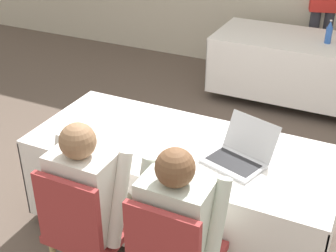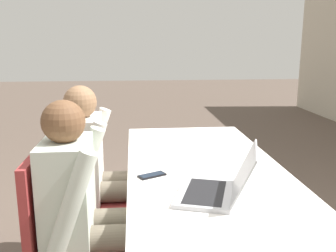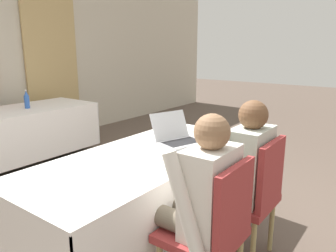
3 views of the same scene
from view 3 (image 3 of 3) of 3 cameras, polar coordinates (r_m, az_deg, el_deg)
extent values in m
plane|color=brown|center=(2.80, -3.75, -19.08)|extent=(24.00, 24.00, 0.00)
cube|color=tan|center=(5.77, -19.55, 10.99)|extent=(0.95, 0.04, 2.65)
cube|color=white|center=(2.49, -4.01, -5.12)|extent=(2.04, 0.88, 0.02)
cube|color=white|center=(2.37, 4.38, -14.18)|extent=(2.04, 0.01, 0.59)
cube|color=white|center=(2.88, -10.58, -9.17)|extent=(2.04, 0.01, 0.59)
cube|color=white|center=(3.38, 7.35, -5.58)|extent=(0.01, 0.88, 0.59)
cylinder|color=#333333|center=(2.77, -3.77, -18.13)|extent=(0.06, 0.06, 0.11)
cube|color=white|center=(4.66, -25.12, 2.45)|extent=(2.04, 0.88, 0.02)
cube|color=white|center=(4.35, -21.96, -2.10)|extent=(2.04, 0.01, 0.59)
cube|color=white|center=(5.10, -27.12, -0.42)|extent=(2.04, 0.01, 0.59)
cube|color=white|center=(5.26, -15.12, 1.01)|extent=(0.01, 0.88, 0.59)
cylinder|color=#333333|center=(4.82, -24.33, -5.25)|extent=(0.06, 0.06, 0.11)
cube|color=#B7B7BC|center=(2.73, 2.43, -3.00)|extent=(0.41, 0.35, 0.02)
cube|color=black|center=(2.72, 2.43, -2.78)|extent=(0.35, 0.26, 0.00)
cube|color=#B7B7BC|center=(2.83, 0.30, 0.15)|extent=(0.37, 0.21, 0.22)
cube|color=black|center=(2.83, 0.30, 0.15)|extent=(0.33, 0.18, 0.19)
cube|color=black|center=(2.38, 3.26, -5.61)|extent=(0.12, 0.16, 0.01)
cube|color=#192333|center=(2.38, 3.26, -5.49)|extent=(0.11, 0.14, 0.00)
cube|color=white|center=(2.29, -15.01, -7.02)|extent=(0.22, 0.30, 0.00)
cylinder|color=#2D5BB7|center=(4.69, -23.36, 3.86)|extent=(0.07, 0.07, 0.17)
cone|color=#2D5BB7|center=(4.68, -23.49, 5.25)|extent=(0.06, 0.06, 0.06)
cylinder|color=silver|center=(4.67, -23.54, 5.72)|extent=(0.03, 0.03, 0.01)
cylinder|color=tan|center=(2.37, 4.11, -19.89)|extent=(0.04, 0.04, 0.41)
cube|color=#9E3333|center=(2.05, 5.80, -18.30)|extent=(0.44, 0.44, 0.05)
cube|color=#9E3333|center=(1.84, 11.48, -13.40)|extent=(0.40, 0.04, 0.45)
cylinder|color=tan|center=(2.80, 10.54, -14.48)|extent=(0.04, 0.04, 0.41)
cylinder|color=tan|center=(2.53, 6.83, -17.67)|extent=(0.04, 0.04, 0.41)
cylinder|color=tan|center=(2.69, 17.56, -16.19)|extent=(0.04, 0.04, 0.41)
cylinder|color=tan|center=(2.40, 14.58, -19.86)|extent=(0.04, 0.04, 0.41)
cube|color=#9E3333|center=(2.49, 12.65, -12.42)|extent=(0.44, 0.44, 0.05)
cube|color=#9E3333|center=(2.33, 17.51, -7.92)|extent=(0.40, 0.04, 0.45)
cylinder|color=#665B4C|center=(2.13, 4.05, -14.14)|extent=(0.13, 0.42, 0.13)
cylinder|color=#665B4C|center=(1.99, 1.14, -16.11)|extent=(0.13, 0.42, 0.13)
cylinder|color=#665B4C|center=(2.36, 0.03, -19.28)|extent=(0.10, 0.10, 0.46)
cube|color=silver|center=(1.89, 7.34, -11.37)|extent=(0.36, 0.22, 0.52)
cylinder|color=silver|center=(2.07, 9.26, -8.87)|extent=(0.08, 0.26, 0.54)
cylinder|color=silver|center=(1.74, 2.67, -13.24)|extent=(0.08, 0.26, 0.54)
sphere|color=#8C6647|center=(1.77, 7.68, -1.04)|extent=(0.20, 0.20, 0.20)
cylinder|color=#665B4C|center=(2.58, 10.92, -9.22)|extent=(0.13, 0.42, 0.13)
cylinder|color=#665B4C|center=(2.43, 9.03, -10.61)|extent=(0.13, 0.42, 0.13)
cylinder|color=#665B4C|center=(2.77, 7.20, -14.05)|extent=(0.10, 0.10, 0.46)
cylinder|color=#665B4C|center=(2.64, 5.20, -15.57)|extent=(0.10, 0.10, 0.46)
cube|color=silver|center=(2.36, 14.12, -6.45)|extent=(0.36, 0.22, 0.52)
cylinder|color=silver|center=(2.56, 15.14, -4.77)|extent=(0.08, 0.26, 0.54)
cylinder|color=silver|center=(2.19, 11.02, -7.66)|extent=(0.08, 0.26, 0.54)
sphere|color=brown|center=(2.27, 14.63, 1.89)|extent=(0.20, 0.20, 0.20)
camera|label=1|loc=(3.08, 57.36, 23.23)|focal=50.00mm
camera|label=2|loc=(3.93, 20.18, 11.52)|focal=40.00mm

